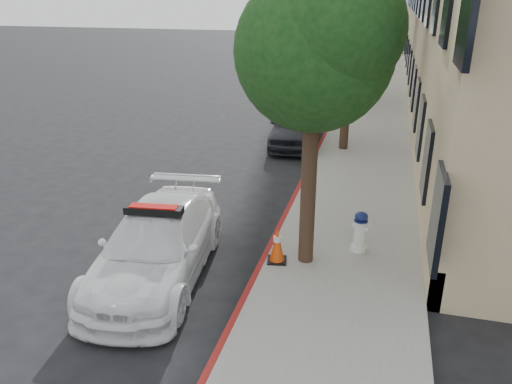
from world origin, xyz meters
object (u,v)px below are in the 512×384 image
object	(u,v)px
parked_car_far	(329,84)
fire_hydrant	(360,232)
police_car	(157,245)
traffic_cone	(277,245)
parked_car_mid	(295,125)

from	to	relation	value
parked_car_far	fire_hydrant	world-z (taller)	parked_car_far
police_car	traffic_cone	world-z (taller)	police_car
parked_car_mid	traffic_cone	xyz separation A→B (m)	(1.27, -8.75, -0.19)
parked_car_mid	parked_car_far	world-z (taller)	parked_car_mid
police_car	parked_car_far	size ratio (longest dim) A/B	1.25
police_car	parked_car_mid	distance (m)	9.67
parked_car_mid	fire_hydrant	distance (m)	8.36
police_car	traffic_cone	size ratio (longest dim) A/B	6.61
fire_hydrant	traffic_cone	size ratio (longest dim) A/B	1.19
police_car	traffic_cone	bearing A→B (deg)	15.31
parked_car_mid	police_car	bearing A→B (deg)	-101.45
parked_car_mid	fire_hydrant	xyz separation A→B (m)	(2.85, -7.86, -0.13)
police_car	parked_car_far	world-z (taller)	police_car
parked_car_far	traffic_cone	world-z (taller)	parked_car_far
parked_car_mid	traffic_cone	bearing A→B (deg)	-87.75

